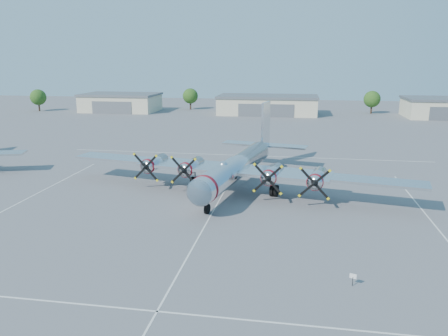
% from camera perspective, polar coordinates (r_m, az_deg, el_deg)
% --- Properties ---
extents(ground, '(260.00, 260.00, 0.00)m').
position_cam_1_polar(ground, '(49.10, -0.81, -4.56)').
color(ground, '#5D5D60').
rests_on(ground, ground).
extents(parking_lines, '(60.00, 50.08, 0.01)m').
position_cam_1_polar(parking_lines, '(47.47, -1.19, -5.22)').
color(parking_lines, silver).
rests_on(parking_lines, ground).
extents(hangar_west, '(22.60, 14.60, 5.40)m').
position_cam_1_polar(hangar_west, '(139.01, -13.33, 8.36)').
color(hangar_west, beige).
rests_on(hangar_west, ground).
extents(hangar_center, '(28.60, 14.60, 5.40)m').
position_cam_1_polar(hangar_center, '(128.66, 5.72, 8.23)').
color(hangar_center, beige).
rests_on(hangar_center, ground).
extents(hangar_east, '(20.60, 14.60, 5.40)m').
position_cam_1_polar(hangar_east, '(134.40, 26.76, 7.05)').
color(hangar_east, beige).
rests_on(hangar_east, ground).
extents(tree_far_west, '(4.80, 4.80, 6.64)m').
position_cam_1_polar(tree_far_west, '(146.90, -23.10, 8.50)').
color(tree_far_west, '#382619').
rests_on(tree_far_west, ground).
extents(tree_west, '(4.80, 4.80, 6.64)m').
position_cam_1_polar(tree_west, '(140.27, -4.42, 9.35)').
color(tree_west, '#382619').
rests_on(tree_west, ground).
extents(tree_east, '(4.80, 4.80, 6.64)m').
position_cam_1_polar(tree_east, '(136.01, 18.77, 8.51)').
color(tree_east, '#382619').
rests_on(tree_east, ground).
extents(main_bomber_b29, '(47.99, 37.22, 9.54)m').
position_cam_1_polar(main_bomber_b29, '(54.76, 1.87, -2.58)').
color(main_bomber_b29, silver).
rests_on(main_bomber_b29, ground).
extents(info_placard, '(0.47, 0.19, 0.93)m').
position_cam_1_polar(info_placard, '(33.14, 16.49, -13.54)').
color(info_placard, black).
rests_on(info_placard, ground).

